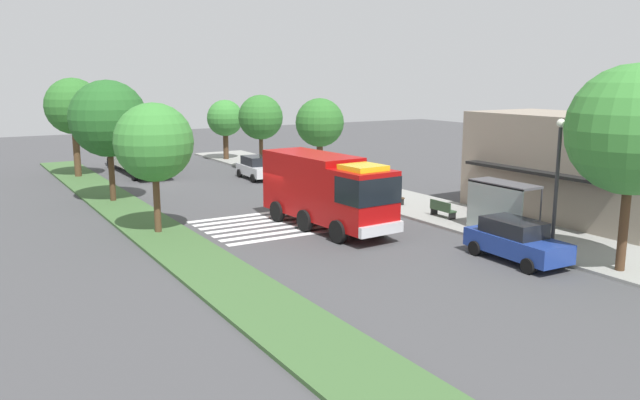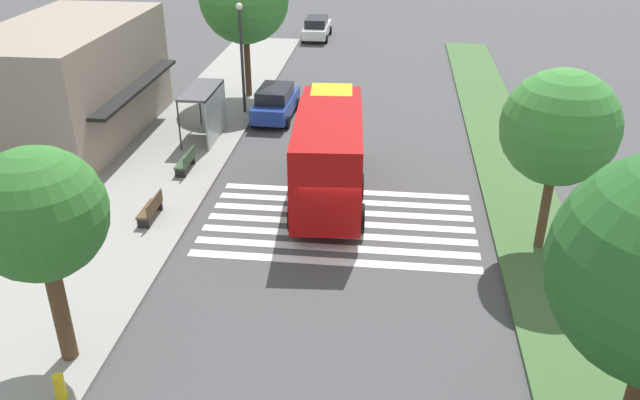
% 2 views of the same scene
% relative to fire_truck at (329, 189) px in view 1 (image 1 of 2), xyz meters
% --- Properties ---
extents(ground_plane, '(120.00, 120.00, 0.00)m').
position_rel_fire_truck_xyz_m(ground_plane, '(-3.48, -0.65, -2.08)').
color(ground_plane, '#424244').
extents(sidewalk, '(60.00, 5.04, 0.14)m').
position_rel_fire_truck_xyz_m(sidewalk, '(-3.48, 7.48, -2.01)').
color(sidewalk, gray).
rests_on(sidewalk, ground_plane).
extents(median_strip, '(60.00, 3.00, 0.14)m').
position_rel_fire_truck_xyz_m(median_strip, '(-3.48, -7.76, -2.01)').
color(median_strip, '#3D6033').
rests_on(median_strip, ground_plane).
extents(crosswalk, '(5.85, 10.10, 0.01)m').
position_rel_fire_truck_xyz_m(crosswalk, '(-2.38, -0.65, -2.08)').
color(crosswalk, silver).
rests_on(crosswalk, ground_plane).
extents(fire_truck, '(8.85, 3.22, 3.72)m').
position_rel_fire_truck_xyz_m(fire_truck, '(0.00, 0.00, 0.00)').
color(fire_truck, '#A50C0C').
rests_on(fire_truck, ground_plane).
extents(parked_car_west, '(4.33, 2.19, 1.71)m').
position_rel_fire_truck_xyz_m(parked_car_west, '(-16.43, 3.77, -1.21)').
color(parked_car_west, silver).
rests_on(parked_car_west, ground_plane).
extents(parked_car_mid, '(4.62, 2.15, 1.75)m').
position_rel_fire_truck_xyz_m(parked_car_mid, '(8.84, 3.77, -1.19)').
color(parked_car_mid, navy).
rests_on(parked_car_mid, ground_plane).
extents(transit_bus, '(10.83, 2.90, 3.57)m').
position_rel_fire_truck_xyz_m(transit_bus, '(-24.09, -3.17, 0.03)').
color(transit_bus, silver).
rests_on(transit_bus, ground_plane).
extents(bus_stop_shelter, '(3.50, 1.40, 2.46)m').
position_rel_fire_truck_xyz_m(bus_stop_shelter, '(5.35, 6.40, -0.20)').
color(bus_stop_shelter, '#4C4C51').
rests_on(bus_stop_shelter, sidewalk).
extents(bench_near_shelter, '(1.60, 0.50, 0.90)m').
position_rel_fire_truck_xyz_m(bench_near_shelter, '(1.35, 6.40, -1.49)').
color(bench_near_shelter, '#2D472D').
rests_on(bench_near_shelter, sidewalk).
extents(bench_west_of_shelter, '(1.60, 0.50, 0.90)m').
position_rel_fire_truck_xyz_m(bench_west_of_shelter, '(-3.08, 6.40, -1.49)').
color(bench_west_of_shelter, '#4C3823').
rests_on(bench_west_of_shelter, sidewalk).
extents(street_lamp, '(0.36, 0.36, 5.79)m').
position_rel_fire_truck_xyz_m(street_lamp, '(9.25, 5.56, 1.50)').
color(street_lamp, '#2D2D30').
rests_on(street_lamp, sidewalk).
extents(storefront_building, '(11.53, 6.57, 5.65)m').
position_rel_fire_truck_xyz_m(storefront_building, '(4.68, 12.87, 0.74)').
color(storefront_building, gray).
rests_on(storefront_building, ground_plane).
extents(sidewalk_tree_far_west, '(3.30, 3.30, 5.42)m').
position_rel_fire_truck_xyz_m(sidewalk_tree_far_west, '(-27.67, 5.96, 1.79)').
color(sidewalk_tree_far_west, '#47301E').
rests_on(sidewalk_tree_far_west, sidewalk).
extents(sidewalk_tree_west, '(3.63, 3.63, 6.06)m').
position_rel_fire_truck_xyz_m(sidewalk_tree_west, '(-20.18, 5.96, 2.28)').
color(sidewalk_tree_west, '#513823').
rests_on(sidewalk_tree_west, sidewalk).
extents(sidewalk_tree_center, '(3.34, 3.34, 6.05)m').
position_rel_fire_truck_xyz_m(sidewalk_tree_center, '(-10.81, 5.96, 2.39)').
color(sidewalk_tree_center, '#513823').
rests_on(sidewalk_tree_center, sidewalk).
extents(sidewalk_tree_far_east, '(4.97, 4.97, 8.00)m').
position_rel_fire_truck_xyz_m(sidewalk_tree_far_east, '(12.19, 5.96, 3.56)').
color(sidewalk_tree_far_east, '#47301E').
rests_on(sidewalk_tree_far_east, sidewalk).
extents(median_tree_far_west, '(4.21, 4.21, 7.42)m').
position_rel_fire_truck_xyz_m(median_tree_far_west, '(-23.91, -7.76, 3.33)').
color(median_tree_far_west, '#513823').
rests_on(median_tree_far_west, median_strip).
extents(median_tree_west, '(4.63, 4.63, 7.33)m').
position_rel_fire_truck_xyz_m(median_tree_west, '(-12.68, -7.76, 3.05)').
color(median_tree_west, '#47301E').
rests_on(median_tree_west, median_strip).
extents(median_tree_center, '(3.80, 3.80, 6.30)m').
position_rel_fire_truck_xyz_m(median_tree_center, '(-3.40, -7.76, 2.44)').
color(median_tree_center, '#513823').
rests_on(median_tree_center, median_strip).
extents(fire_hydrant, '(0.28, 0.28, 0.70)m').
position_rel_fire_truck_xyz_m(fire_hydrant, '(-12.32, 5.46, -1.59)').
color(fire_hydrant, gold).
rests_on(fire_hydrant, sidewalk).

